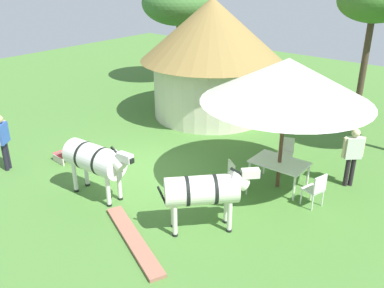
% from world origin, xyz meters
% --- Properties ---
extents(ground_plane, '(36.00, 36.00, 0.00)m').
position_xyz_m(ground_plane, '(0.00, 0.00, 0.00)').
color(ground_plane, '#467531').
extents(thatched_hut, '(5.40, 5.40, 4.47)m').
position_xyz_m(thatched_hut, '(-1.60, 5.06, 2.46)').
color(thatched_hut, beige).
rests_on(thatched_hut, ground_plane).
extents(shade_umbrella, '(4.31, 4.31, 3.52)m').
position_xyz_m(shade_umbrella, '(3.34, 1.60, 2.97)').
color(shade_umbrella, '#533224').
rests_on(shade_umbrella, ground_plane).
extents(patio_dining_table, '(1.47, 1.00, 0.74)m').
position_xyz_m(patio_dining_table, '(3.34, 1.60, 0.66)').
color(patio_dining_table, silver).
rests_on(patio_dining_table, ground_plane).
extents(patio_chair_east_end, '(0.60, 0.60, 0.90)m').
position_xyz_m(patio_chair_east_end, '(2.62, 0.57, 0.52)').
color(patio_chair_east_end, silver).
rests_on(patio_chair_east_end, ground_plane).
extents(patio_chair_near_hut, '(0.52, 0.54, 0.90)m').
position_xyz_m(patio_chair_near_hut, '(4.56, 1.26, 0.52)').
color(patio_chair_near_hut, silver).
rests_on(patio_chair_near_hut, ground_plane).
extents(patio_chair_west_end, '(0.56, 0.54, 0.90)m').
position_xyz_m(patio_chair_west_end, '(2.92, 2.78, 0.52)').
color(patio_chair_west_end, silver).
rests_on(patio_chair_west_end, ground_plane).
extents(guest_beside_umbrella, '(0.47, 0.46, 1.67)m').
position_xyz_m(guest_beside_umbrella, '(4.80, 2.87, 1.00)').
color(guest_beside_umbrella, black).
rests_on(guest_beside_umbrella, ground_plane).
extents(standing_watcher, '(0.44, 0.50, 1.68)m').
position_xyz_m(standing_watcher, '(-3.29, -2.57, 1.01)').
color(standing_watcher, black).
rests_on(standing_watcher, ground_plane).
extents(striped_lounge_chair, '(0.87, 0.61, 0.58)m').
position_xyz_m(striped_lounge_chair, '(-2.41, -1.14, 0.25)').
color(striped_lounge_chair, '#C24046').
rests_on(striped_lounge_chair, ground_plane).
extents(zebra_nearest_camera, '(1.74, 1.84, 1.54)m').
position_xyz_m(zebra_nearest_camera, '(3.01, -1.25, 1.01)').
color(zebra_nearest_camera, silver).
rests_on(zebra_nearest_camera, ground_plane).
extents(zebra_by_umbrella, '(2.33, 0.82, 1.59)m').
position_xyz_m(zebra_by_umbrella, '(0.00, -1.84, 1.05)').
color(zebra_by_umbrella, silver).
rests_on(zebra_by_umbrella, ground_plane).
extents(acacia_tree_left_background, '(2.55, 2.55, 5.16)m').
position_xyz_m(acacia_tree_left_background, '(3.08, 8.21, 4.34)').
color(acacia_tree_left_background, '#443427').
rests_on(acacia_tree_left_background, ground_plane).
extents(acacia_tree_behind_hut, '(3.43, 3.43, 4.86)m').
position_xyz_m(acacia_tree_behind_hut, '(-5.69, 7.83, 3.81)').
color(acacia_tree_behind_hut, brown).
rests_on(acacia_tree_behind_hut, ground_plane).
extents(brick_patio_kerb, '(2.72, 1.43, 0.08)m').
position_xyz_m(brick_patio_kerb, '(2.11, -2.60, 0.04)').
color(brick_patio_kerb, '#98614D').
rests_on(brick_patio_kerb, ground_plane).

